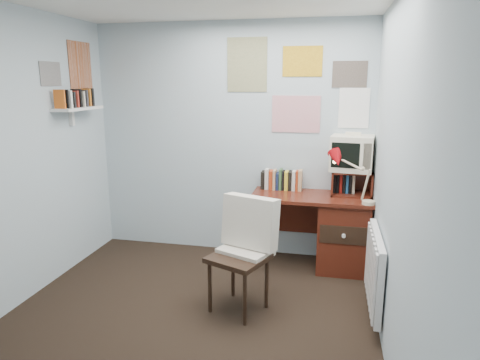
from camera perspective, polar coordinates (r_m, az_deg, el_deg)
The scene contains 13 objects.
ground at distance 3.50m, azimuth -8.17°, elevation -19.63°, with size 3.50×3.50×0.00m, color black.
back_wall at distance 4.67m, azimuth -1.25°, elevation 5.23°, with size 3.00×0.02×2.50m, color #ABBCC3.
right_wall at distance 2.86m, azimuth 20.44°, elevation -0.60°, with size 0.02×3.50×2.50m, color #ABBCC3.
desk at distance 4.48m, azimuth 12.80°, elevation -6.56°, with size 1.20×0.55×0.76m.
desk_chair at distance 3.57m, azimuth -0.21°, elevation -10.39°, with size 0.47×0.45×0.93m, color black.
desk_lamp at distance 4.13m, azimuth 16.94°, elevation -0.21°, with size 0.30×0.26×0.44m, color red.
tv_riser at distance 4.46m, azimuth 14.62°, elevation -0.33°, with size 0.40×0.30×0.25m, color #551F13.
crt_tv at distance 4.42m, azimuth 14.75°, elevation 3.73°, with size 0.40×0.37×0.38m, color #EEE5C7.
book_row at distance 4.55m, azimuth 6.63°, elevation 0.06°, with size 0.60×0.14×0.22m, color #551F13.
radiator at distance 3.63m, azimuth 17.55°, elevation -11.36°, with size 0.09×0.80×0.60m, color white.
wall_shelf at distance 4.58m, azimuth -20.78°, elevation 8.90°, with size 0.20×0.62×0.24m, color white.
posters_back at distance 4.51m, azimuth 7.58°, elevation 12.49°, with size 1.20×0.01×0.90m, color white.
posters_left at distance 4.63m, azimuth -22.17°, elevation 13.54°, with size 0.01×0.70×0.60m, color white.
Camera 1 is at (1.07, -2.75, 1.88)m, focal length 32.00 mm.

